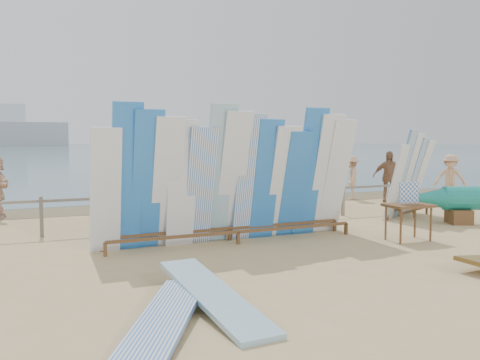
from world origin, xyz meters
name	(u,v)px	position (x,y,z in m)	size (l,w,h in m)	color
ground	(262,248)	(0.00, 0.00, 0.00)	(160.00, 160.00, 0.00)	tan
ocean	(41,148)	(0.00, 128.00, 0.00)	(320.00, 240.00, 0.02)	#416474
wet_sand_strip	(167,205)	(0.00, 7.20, 0.00)	(40.00, 2.60, 0.01)	brown
fence	(211,200)	(0.00, 3.00, 0.63)	(12.08, 0.08, 0.90)	gray
main_surfboard_rack	(234,181)	(-0.29, 0.75, 1.30)	(5.77, 0.96, 2.89)	brown
side_surfboard_rack	(409,178)	(5.52, 2.06, 1.10)	(2.15, 1.47, 2.43)	brown
vendor_table	(408,221)	(3.21, -0.55, 0.42)	(0.97, 0.70, 1.26)	brown
flat_board_a	(213,307)	(-2.14, -2.99, 0.00)	(0.56, 2.70, 0.07)	#7DB3C9
flat_board_e	(162,332)	(-2.96, -3.57, 0.00)	(0.56, 2.70, 0.07)	white
beach_chair_left	(189,209)	(-0.25, 4.05, 0.28)	(0.69, 0.71, 0.94)	#B31C13
beach_chair_right	(272,206)	(2.11, 3.72, 0.28)	(0.71, 0.73, 0.94)	#B31C13
stroller	(288,201)	(2.71, 3.90, 0.38)	(0.61, 0.77, 0.95)	#B31C13
beachgoer_3	(132,187)	(-1.50, 5.43, 0.81)	(1.04, 0.43, 1.61)	tan
beachgoer_9	(351,178)	(6.47, 6.09, 0.80)	(1.03, 0.42, 1.59)	tan
beachgoer_10	(388,177)	(7.26, 5.02, 0.89)	(1.04, 0.45, 1.77)	#8C6042
beachgoer_extra_0	(450,178)	(9.36, 4.30, 0.82)	(1.06, 0.44, 1.65)	tan
beachgoer_8	(305,179)	(3.80, 4.78, 0.93)	(0.91, 0.44, 1.87)	beige
beachgoer_6	(285,183)	(3.04, 4.73, 0.84)	(0.82, 0.39, 1.68)	tan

